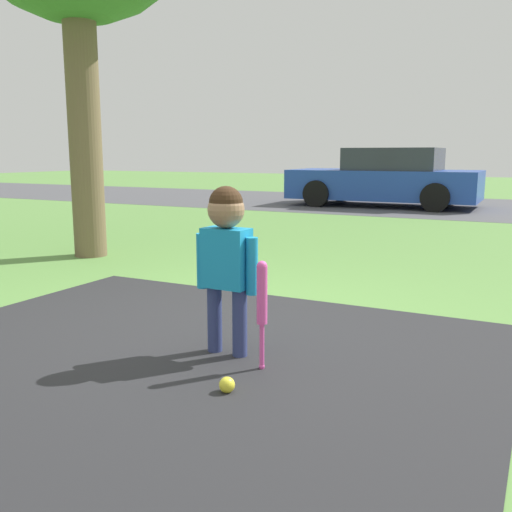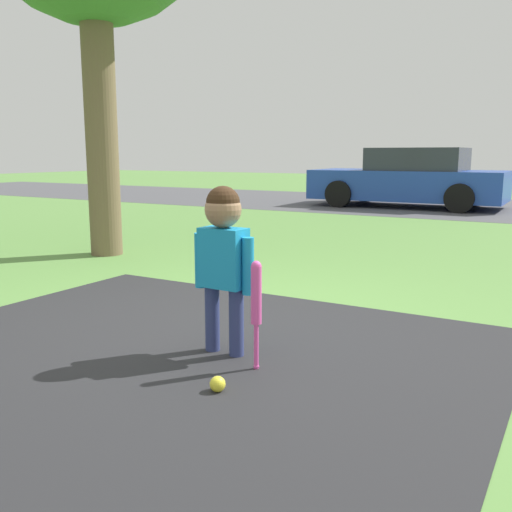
{
  "view_description": "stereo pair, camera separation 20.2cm",
  "coord_description": "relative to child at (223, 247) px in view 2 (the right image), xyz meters",
  "views": [
    {
      "loc": [
        2.09,
        -3.47,
        1.25
      ],
      "look_at": [
        0.36,
        -0.08,
        0.57
      ],
      "focal_mm": 40.0,
      "sensor_mm": 36.0,
      "label": 1
    },
    {
      "loc": [
        2.27,
        -3.38,
        1.25
      ],
      "look_at": [
        0.36,
        -0.08,
        0.57
      ],
      "focal_mm": 40.0,
      "sensor_mm": 36.0,
      "label": 2
    }
  ],
  "objects": [
    {
      "name": "ground_plane",
      "position": [
        -0.36,
        0.48,
        -0.69
      ],
      "size": [
        60.0,
        60.0,
        0.0
      ],
      "primitive_type": "plane",
      "color": "#5B8C42"
    },
    {
      "name": "street_strip",
      "position": [
        -0.36,
        11.29,
        -0.69
      ],
      "size": [
        40.0,
        6.0,
        0.01
      ],
      "color": "#4C4C51",
      "rests_on": "ground"
    },
    {
      "name": "child",
      "position": [
        0.0,
        0.0,
        0.0
      ],
      "size": [
        0.43,
        0.23,
        1.06
      ],
      "rotation": [
        0.0,
        0.0,
        -0.03
      ],
      "color": "navy",
      "rests_on": "ground"
    },
    {
      "name": "baseball_bat",
      "position": [
        0.31,
        -0.14,
        -0.27
      ],
      "size": [
        0.06,
        0.06,
        0.65
      ],
      "color": "#E54CA5",
      "rests_on": "ground"
    },
    {
      "name": "sports_ball",
      "position": [
        0.3,
        -0.52,
        -0.65
      ],
      "size": [
        0.09,
        0.09,
        0.09
      ],
      "color": "yellow",
      "rests_on": "ground"
    },
    {
      "name": "parked_car",
      "position": [
        -1.77,
        10.72,
        -0.04
      ],
      "size": [
        4.44,
        2.11,
        1.39
      ],
      "rotation": [
        0.0,
        0.0,
        3.15
      ],
      "color": "#2347AD",
      "rests_on": "ground"
    }
  ]
}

